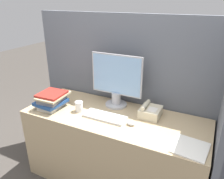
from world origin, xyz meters
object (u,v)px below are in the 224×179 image
at_px(monitor, 116,83).
at_px(mouse, 131,123).
at_px(keyboard, 105,117).
at_px(book_stack, 52,100).
at_px(desk_telephone, 150,111).
at_px(coffee_cup, 79,106).

distance_m(monitor, mouse, 0.45).
xyz_separation_m(keyboard, mouse, (0.25, -0.01, 0.01)).
bearing_deg(monitor, mouse, -46.45).
distance_m(mouse, book_stack, 0.80).
xyz_separation_m(monitor, book_stack, (-0.53, -0.32, -0.16)).
relative_size(book_stack, desk_telephone, 1.54).
relative_size(monitor, desk_telephone, 2.57).
bearing_deg(book_stack, desk_telephone, 15.81).
bearing_deg(desk_telephone, keyboard, -149.71).
height_order(keyboard, mouse, mouse).
height_order(monitor, desk_telephone, monitor).
bearing_deg(coffee_cup, desk_telephone, 18.19).
relative_size(monitor, coffee_cup, 5.29).
bearing_deg(mouse, desk_telephone, 66.03).
relative_size(coffee_cup, book_stack, 0.32).
bearing_deg(keyboard, coffee_cup, 179.93).
height_order(coffee_cup, desk_telephone, desk_telephone).
xyz_separation_m(coffee_cup, book_stack, (-0.28, -0.05, 0.03)).
distance_m(monitor, coffee_cup, 0.42).
distance_m(keyboard, mouse, 0.25).
bearing_deg(mouse, monitor, 133.55).
distance_m(book_stack, desk_telephone, 0.93).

